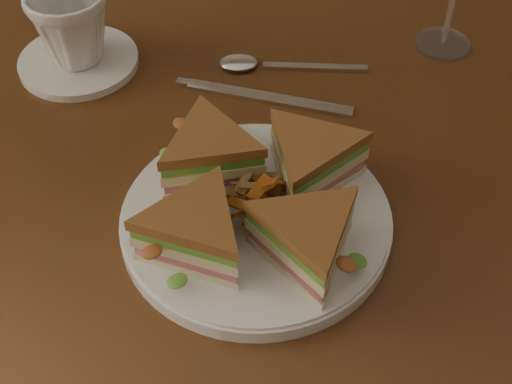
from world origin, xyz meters
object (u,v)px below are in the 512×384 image
(knife, at_px, (257,96))
(coffee_cup, at_px, (71,27))
(spoon, at_px, (257,64))
(saucer, at_px, (79,61))
(sandwich_wedges, at_px, (256,196))
(plate, at_px, (256,221))
(table, at_px, (221,235))

(knife, xyz_separation_m, coffee_cup, (-0.22, 0.07, 0.05))
(spoon, height_order, saucer, same)
(sandwich_wedges, height_order, saucer, sandwich_wedges)
(coffee_cup, bearing_deg, knife, -21.26)
(sandwich_wedges, xyz_separation_m, knife, (0.01, 0.20, -0.04))
(plate, xyz_separation_m, spoon, (0.01, 0.26, -0.00))
(table, relative_size, coffee_cup, 12.24)
(plate, distance_m, saucer, 0.34)
(spoon, xyz_separation_m, coffee_cup, (-0.22, 0.01, 0.05))
(plate, bearing_deg, knife, 88.05)
(sandwich_wedges, bearing_deg, table, 118.43)
(table, relative_size, knife, 5.73)
(plate, bearing_deg, spoon, 88.23)
(saucer, height_order, coffee_cup, coffee_cup)
(table, bearing_deg, coffee_cup, 131.42)
(table, height_order, sandwich_wedges, sandwich_wedges)
(knife, bearing_deg, spoon, 105.70)
(sandwich_wedges, xyz_separation_m, coffee_cup, (-0.21, 0.27, 0.01))
(saucer, bearing_deg, coffee_cup, 0.00)
(sandwich_wedges, relative_size, spoon, 1.52)
(plate, relative_size, sandwich_wedges, 0.95)
(table, height_order, saucer, saucer)
(plate, relative_size, spoon, 1.45)
(table, bearing_deg, plate, -61.57)
(table, bearing_deg, knife, 70.63)
(table, xyz_separation_m, sandwich_wedges, (0.04, -0.07, 0.14))
(sandwich_wedges, relative_size, coffee_cup, 2.85)
(plate, bearing_deg, coffee_cup, 128.39)
(table, height_order, plate, plate)
(saucer, bearing_deg, plate, -51.61)
(knife, bearing_deg, saucer, 179.28)
(spoon, height_order, coffee_cup, coffee_cup)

